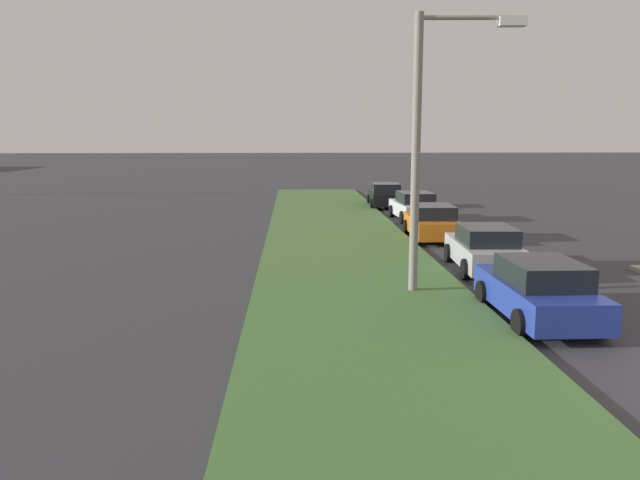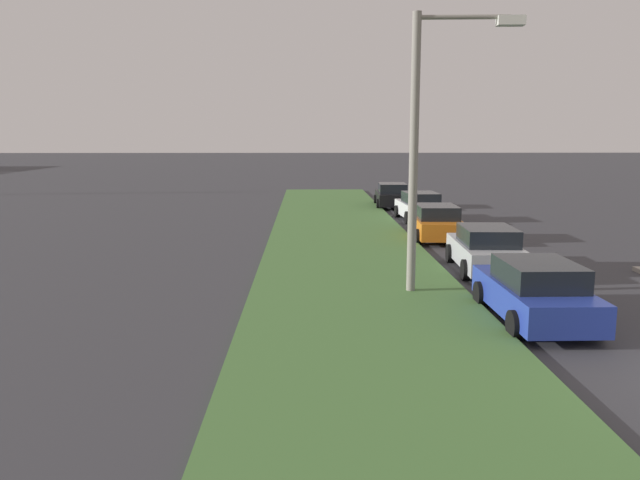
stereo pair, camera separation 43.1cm
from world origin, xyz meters
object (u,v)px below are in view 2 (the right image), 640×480
Objects in this scene: parked_car_white at (420,207)px; parked_car_blue at (535,292)px; parked_car_orange at (436,223)px; parked_car_black at (392,196)px; parked_car_silver at (486,250)px; streetlight at (428,134)px.

parked_car_blue is at bearing 175.89° from parked_car_white.
parked_car_orange and parked_car_black have the same top height.
parked_car_silver is at bearing -174.86° from parked_car_orange.
parked_car_silver is 18.49m from parked_car_black.
streetlight is at bearing 177.43° from parked_car_black.
streetlight reaches higher than parked_car_white.
parked_car_silver is 1.00× the size of parked_car_black.
parked_car_blue is at bearing -176.90° from parked_car_black.
parked_car_silver is at bearing -40.73° from streetlight.
parked_car_orange is at bearing -13.42° from streetlight.
parked_car_silver is at bearing -175.51° from parked_car_black.
parked_car_white and parked_car_black have the same top height.
parked_car_blue is 11.91m from parked_car_orange.
parked_car_white is 15.97m from streetlight.
parked_car_black is at bearing 3.11° from parked_car_white.
parked_car_silver is 1.00× the size of parked_car_white.
parked_car_silver is 1.00× the size of parked_car_orange.
streetlight reaches higher than parked_car_silver.
parked_car_orange is 10.25m from streetlight.
parked_car_silver and parked_car_orange have the same top height.
parked_car_white is 1.00× the size of parked_car_black.
parked_car_blue and parked_car_black have the same top height.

